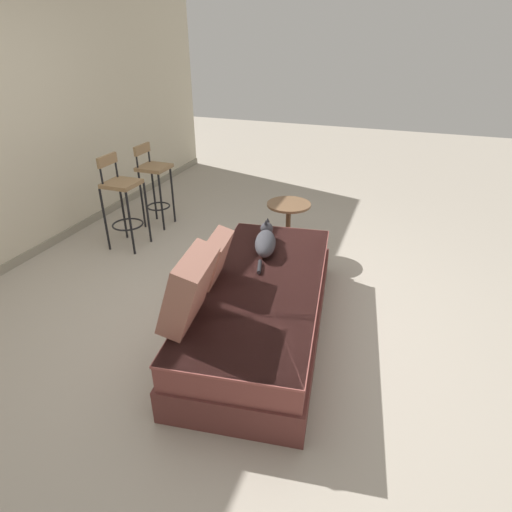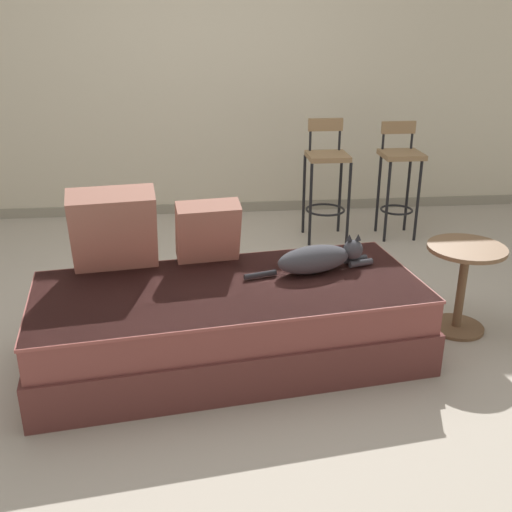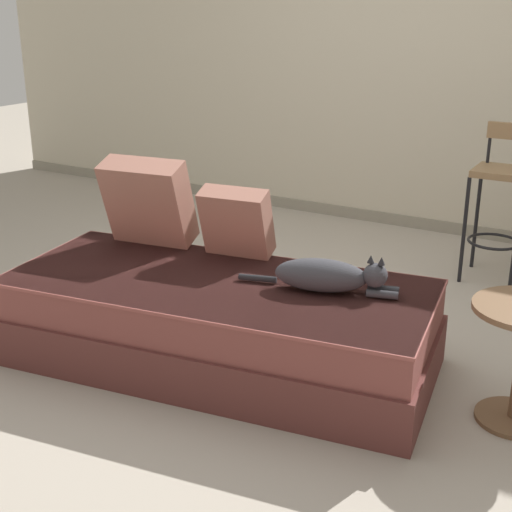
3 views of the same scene
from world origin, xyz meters
TOP-DOWN VIEW (x-y plane):
  - ground_plane at (0.00, 0.00)m, footprint 16.00×16.00m
  - wall_back_panel at (0.00, 2.25)m, footprint 8.00×0.10m
  - wall_baseboard_trim at (0.00, 2.20)m, footprint 8.00×0.02m
  - couch at (0.00, -0.40)m, footprint 2.14×1.15m
  - throw_pillow_corner at (-0.60, -0.14)m, footprint 0.49×0.35m
  - throw_pillow_middle at (-0.10, -0.07)m, footprint 0.38×0.27m
  - cat at (0.50, -0.26)m, footprint 0.74×0.28m
  - bar_stool_near_window at (0.89, 1.42)m, footprint 0.33×0.33m

SIDE VIEW (x-z plane):
  - ground_plane at x=0.00m, z-range 0.00..0.00m
  - wall_baseboard_trim at x=0.00m, z-range 0.00..0.09m
  - couch at x=0.00m, z-range 0.00..0.43m
  - cat at x=0.50m, z-range 0.41..0.60m
  - bar_stool_near_window at x=0.89m, z-range 0.07..1.04m
  - throw_pillow_middle at x=-0.10m, z-range 0.43..0.80m
  - throw_pillow_corner at x=-0.60m, z-range 0.43..0.91m
  - wall_back_panel at x=0.00m, z-range 0.00..2.60m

